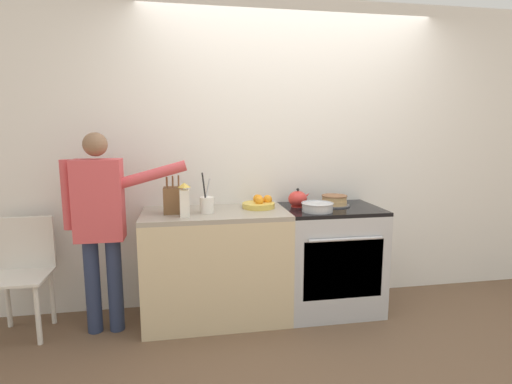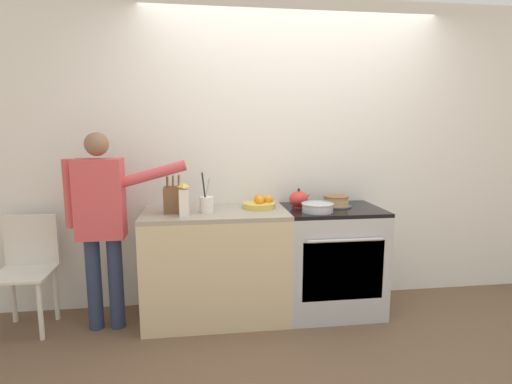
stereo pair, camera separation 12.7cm
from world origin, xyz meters
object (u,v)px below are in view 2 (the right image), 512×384
knife_block (174,199)px  utensil_crock (207,204)px  milk_carton (184,200)px  mixing_bowl (318,207)px  tea_kettle (299,199)px  layer_cake (336,201)px  fruit_bowl (260,203)px  dining_chair (28,264)px  stove_range (331,259)px  person_baker (102,215)px

knife_block → utensil_crock: (0.25, -0.04, -0.04)m
milk_carton → mixing_bowl: bearing=0.7°
milk_carton → tea_kettle: bearing=13.8°
layer_cake → knife_block: 1.33m
fruit_bowl → milk_carton: bearing=-157.8°
utensil_crock → knife_block: bearing=169.9°
mixing_bowl → fruit_bowl: fruit_bowl is taller
layer_cake → milk_carton: (-1.24, -0.21, 0.08)m
knife_block → dining_chair: knife_block is taller
knife_block → dining_chair: bearing=177.3°
fruit_bowl → mixing_bowl: bearing=-29.0°
stove_range → person_baker: (-1.80, -0.07, 0.45)m
layer_cake → milk_carton: bearing=-170.4°
stove_range → layer_cake: (0.04, 0.06, 0.48)m
mixing_bowl → stove_range: bearing=39.3°
layer_cake → milk_carton: milk_carton is taller
fruit_bowl → person_baker: 1.22m
knife_block → person_baker: (-0.52, -0.07, -0.10)m
layer_cake → person_baker: (-1.85, -0.13, -0.04)m
mixing_bowl → knife_block: knife_block is taller
fruit_bowl → layer_cake: bearing=-3.2°
milk_carton → layer_cake: bearing=9.6°
layer_cake → knife_block: size_ratio=0.89×
person_baker → stove_range: bearing=12.9°
tea_kettle → person_baker: size_ratio=0.13×
knife_block → fruit_bowl: size_ratio=1.10×
mixing_bowl → person_baker: person_baker is taller
layer_cake → tea_kettle: tea_kettle is taller
fruit_bowl → dining_chair: (-1.81, -0.04, -0.42)m
knife_block → person_baker: size_ratio=0.19×
utensil_crock → person_baker: person_baker is taller
stove_range → dining_chair: stove_range is taller
milk_carton → fruit_bowl: bearing=22.2°
stove_range → tea_kettle: (-0.27, 0.07, 0.51)m
knife_block → milk_carton: size_ratio=1.15×
mixing_bowl → dining_chair: bearing=175.1°
stove_range → dining_chair: 2.40m
utensil_crock → person_baker: 0.78m
knife_block → tea_kettle: bearing=4.4°
stove_range → layer_cake: size_ratio=3.39×
tea_kettle → knife_block: bearing=-175.6°
utensil_crock → milk_carton: size_ratio=1.24×
layer_cake → utensil_crock: utensil_crock is taller
utensil_crock → milk_carton: 0.20m
fruit_bowl → dining_chair: size_ratio=0.31×
mixing_bowl → milk_carton: bearing=-179.3°
mixing_bowl → utensil_crock: (-0.86, 0.09, 0.03)m
tea_kettle → person_baker: person_baker is taller
mixing_bowl → dining_chair: (-2.23, 0.19, -0.42)m
layer_cake → fruit_bowl: (-0.64, 0.04, -0.01)m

